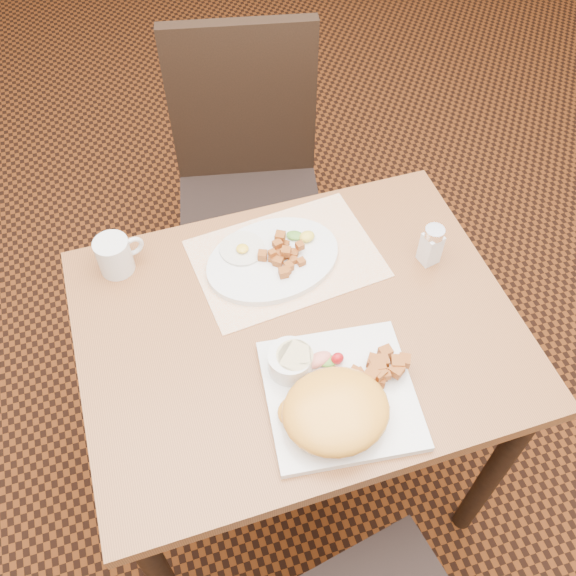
% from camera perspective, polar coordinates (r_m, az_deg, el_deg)
% --- Properties ---
extents(ground, '(8.00, 8.00, 0.00)m').
position_cam_1_polar(ground, '(2.00, 0.64, -15.44)').
color(ground, black).
rests_on(ground, ground).
extents(table, '(0.90, 0.70, 0.75)m').
position_cam_1_polar(table, '(1.42, 0.87, -5.76)').
color(table, '#93572D').
rests_on(table, ground).
extents(chair_far, '(0.50, 0.51, 0.97)m').
position_cam_1_polar(chair_far, '(1.93, -3.55, 9.76)').
color(chair_far, black).
rests_on(chair_far, ground).
extents(placemat, '(0.42, 0.32, 0.00)m').
position_cam_1_polar(placemat, '(1.44, -0.18, 2.63)').
color(placemat, white).
rests_on(placemat, table).
extents(plate_square, '(0.31, 0.31, 0.02)m').
position_cam_1_polar(plate_square, '(1.24, 4.66, -9.40)').
color(plate_square, silver).
rests_on(plate_square, table).
extents(plate_oval, '(0.34, 0.27, 0.02)m').
position_cam_1_polar(plate_oval, '(1.42, -1.35, 2.53)').
color(plate_oval, silver).
rests_on(plate_oval, placemat).
extents(hollandaise_mound, '(0.20, 0.18, 0.07)m').
position_cam_1_polar(hollandaise_mound, '(1.18, 4.18, -10.89)').
color(hollandaise_mound, '#F9A930').
rests_on(hollandaise_mound, plate_square).
extents(ramekin, '(0.09, 0.09, 0.05)m').
position_cam_1_polar(ramekin, '(1.24, 0.21, -6.50)').
color(ramekin, silver).
rests_on(ramekin, plate_square).
extents(garnish_sq, '(0.08, 0.05, 0.03)m').
position_cam_1_polar(garnish_sq, '(1.26, 3.25, -6.39)').
color(garnish_sq, '#387223').
rests_on(garnish_sq, plate_square).
extents(fried_egg, '(0.10, 0.10, 0.02)m').
position_cam_1_polar(fried_egg, '(1.43, -4.10, 3.51)').
color(fried_egg, white).
rests_on(fried_egg, plate_oval).
extents(garnish_ov, '(0.07, 0.06, 0.02)m').
position_cam_1_polar(garnish_ov, '(1.45, 1.27, 4.64)').
color(garnish_ov, '#387223').
rests_on(garnish_ov, plate_oval).
extents(salt_shaker, '(0.05, 0.05, 0.10)m').
position_cam_1_polar(salt_shaker, '(1.43, 12.63, 3.79)').
color(salt_shaker, white).
rests_on(salt_shaker, table).
extents(coffee_mug, '(0.11, 0.08, 0.09)m').
position_cam_1_polar(coffee_mug, '(1.44, -15.11, 2.84)').
color(coffee_mug, silver).
rests_on(coffee_mug, table).
extents(home_fries_sq, '(0.12, 0.10, 0.04)m').
position_cam_1_polar(home_fries_sq, '(1.24, 7.99, -7.36)').
color(home_fries_sq, '#AB561B').
rests_on(home_fries_sq, plate_square).
extents(home_fries_ov, '(0.11, 0.11, 0.04)m').
position_cam_1_polar(home_fries_ov, '(1.40, -0.56, 2.95)').
color(home_fries_ov, '#AB561B').
rests_on(home_fries_ov, plate_oval).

